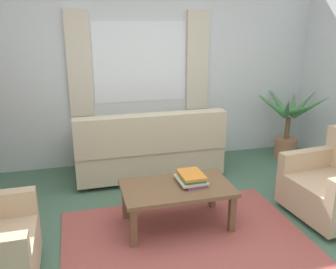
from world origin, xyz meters
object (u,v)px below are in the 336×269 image
(coffee_table, at_px, (177,191))
(book_stack_on_table, at_px, (192,178))
(couch, at_px, (148,150))
(potted_plant, at_px, (288,123))

(coffee_table, bearing_deg, book_stack_on_table, 14.30)
(coffee_table, xyz_separation_m, book_stack_on_table, (0.17, 0.04, 0.11))
(couch, distance_m, book_stack_on_table, 1.26)
(book_stack_on_table, bearing_deg, potted_plant, 35.03)
(couch, bearing_deg, book_stack_on_table, 98.68)
(couch, xyz_separation_m, book_stack_on_table, (0.19, -1.24, 0.12))
(coffee_table, bearing_deg, potted_plant, 33.67)
(couch, bearing_deg, coffee_table, 91.10)
(coffee_table, bearing_deg, couch, 91.10)
(couch, height_order, coffee_table, couch)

